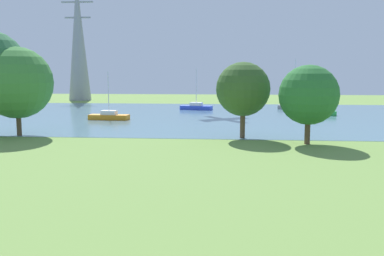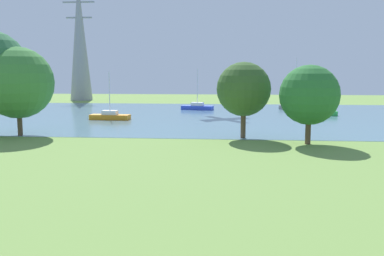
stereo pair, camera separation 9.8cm
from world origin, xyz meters
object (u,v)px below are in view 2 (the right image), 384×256
(sailboat_green, at_px, (318,112))
(tree_east_far, at_px, (309,95))
(sailboat_gray, at_px, (295,106))
(electricity_pylon, at_px, (80,39))
(sailboat_blue, at_px, (197,107))
(sailboat_orange, at_px, (110,116))
(tree_west_near, at_px, (18,83))
(tree_mid_shore, at_px, (244,89))
(sailboat_white, at_px, (11,104))

(sailboat_green, xyz_separation_m, tree_east_far, (-5.28, -23.01, 3.50))
(sailboat_gray, distance_m, electricity_pylon, 45.55)
(sailboat_blue, bearing_deg, sailboat_orange, -123.33)
(sailboat_blue, relative_size, tree_west_near, 0.78)
(tree_mid_shore, bearing_deg, tree_west_near, -179.25)
(sailboat_green, bearing_deg, sailboat_orange, -164.41)
(sailboat_blue, height_order, sailboat_orange, sailboat_blue)
(sailboat_blue, bearing_deg, sailboat_white, 176.91)
(sailboat_blue, xyz_separation_m, tree_west_near, (-14.05, -27.76, 4.34))
(sailboat_white, distance_m, tree_east_far, 52.60)
(tree_west_near, height_order, tree_east_far, tree_west_near)
(sailboat_green, bearing_deg, sailboat_blue, 156.64)
(tree_west_near, bearing_deg, sailboat_white, 119.21)
(sailboat_green, xyz_separation_m, sailboat_orange, (-26.02, -7.26, 0.00))
(sailboat_green, bearing_deg, tree_west_near, -146.04)
(sailboat_white, bearing_deg, tree_mid_shore, -38.49)
(electricity_pylon, bearing_deg, tree_east_far, -54.11)
(sailboat_green, relative_size, sailboat_blue, 0.90)
(sailboat_white, bearing_deg, sailboat_green, -10.59)
(electricity_pylon, bearing_deg, sailboat_white, -106.06)
(sailboat_white, height_order, tree_east_far, sailboat_white)
(tree_east_far, bearing_deg, tree_mid_shore, 152.51)
(sailboat_gray, distance_m, tree_mid_shore, 30.97)
(sailboat_white, relative_size, tree_west_near, 1.00)
(tree_west_near, relative_size, tree_east_far, 1.26)
(sailboat_blue, relative_size, tree_east_far, 0.98)
(sailboat_green, xyz_separation_m, sailboat_blue, (-16.55, 7.15, 0.01))
(sailboat_blue, bearing_deg, tree_west_near, -116.85)
(sailboat_green, relative_size, electricity_pylon, 0.23)
(tree_mid_shore, bearing_deg, sailboat_gray, 73.41)
(sailboat_white, bearing_deg, sailboat_blue, -3.09)
(sailboat_white, bearing_deg, tree_west_near, -60.79)
(sailboat_orange, xyz_separation_m, tree_mid_shore, (15.63, -13.09, 3.82))
(sailboat_blue, distance_m, sailboat_white, 30.54)
(sailboat_orange, relative_size, electricity_pylon, 0.24)
(sailboat_white, xyz_separation_m, tree_west_near, (16.44, -29.40, 4.32))
(sailboat_gray, distance_m, tree_east_far, 32.51)
(sailboat_gray, relative_size, tree_mid_shore, 1.17)
(sailboat_blue, xyz_separation_m, electricity_pylon, (-25.16, 20.18, 11.67))
(sailboat_gray, bearing_deg, tree_west_near, -134.28)
(sailboat_green, height_order, sailboat_blue, sailboat_blue)
(sailboat_green, relative_size, tree_east_far, 0.89)
(sailboat_green, distance_m, sailboat_white, 47.85)
(sailboat_orange, relative_size, sailboat_gray, 0.74)
(tree_east_far, distance_m, electricity_pylon, 62.66)
(sailboat_orange, xyz_separation_m, tree_west_near, (-4.58, -13.35, 4.34))
(electricity_pylon, bearing_deg, sailboat_green, -33.23)
(sailboat_blue, bearing_deg, sailboat_green, -23.36)
(tree_west_near, bearing_deg, tree_east_far, -5.40)
(sailboat_green, distance_m, tree_west_near, 37.15)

